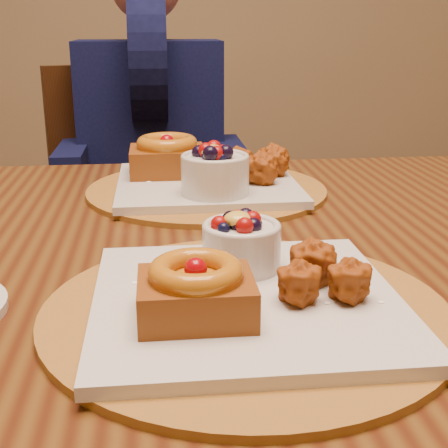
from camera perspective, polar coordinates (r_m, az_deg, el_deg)
The scene contains 5 objects.
dining_table at distance 0.82m, azimuth -0.25°, elevation -6.34°, with size 1.60×0.90×0.76m.
place_setting_near at distance 0.58m, azimuth 1.80°, elevation -6.23°, with size 0.38×0.38×0.08m.
place_setting_far at distance 0.98m, azimuth -1.78°, elevation 4.46°, with size 0.38×0.38×0.09m.
chair_far at distance 1.68m, azimuth -7.23°, elevation 0.17°, with size 0.55×0.55×0.91m.
diner at distance 1.67m, azimuth -6.77°, elevation 10.51°, with size 0.46×0.46×0.75m.
Camera 1 is at (-0.08, -0.79, 1.01)m, focal length 50.00 mm.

